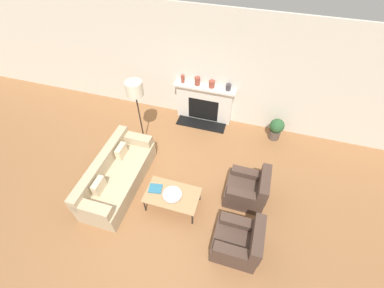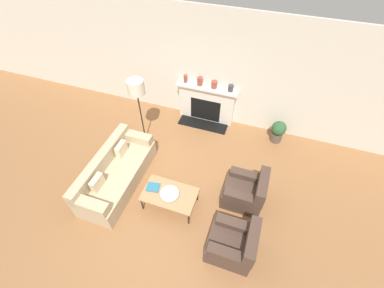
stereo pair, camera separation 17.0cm
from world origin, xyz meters
The scene contains 15 objects.
ground_plane centered at (0.00, 0.00, 0.00)m, with size 18.00×18.00×0.00m, color #99663D.
wall_back centered at (0.00, 2.98, 1.45)m, with size 18.00×0.06×2.90m.
fireplace centered at (0.15, 2.84, 0.51)m, with size 1.59×0.59×1.05m.
couch centered at (-1.07, 0.18, 0.30)m, with size 0.83×2.07×0.76m.
armchair_near centered at (1.66, -0.48, 0.30)m, with size 0.80×0.73×0.80m.
armchair_far centered at (1.66, 0.64, 0.30)m, with size 0.80×0.73×0.80m.
coffee_table centered at (0.24, 0.03, 0.37)m, with size 1.07×0.64×0.39m.
bowl centered at (0.25, 0.01, 0.43)m, with size 0.37×0.37×0.06m.
book centered at (-0.12, 0.06, 0.41)m, with size 0.29×0.25×0.02m.
floor_lamp centered at (-1.08, 1.56, 1.46)m, with size 0.37×0.37×1.75m.
mantel_vase_left centered at (-0.43, 2.85, 1.15)m, with size 0.09×0.09×0.20m.
mantel_vase_center_left centered at (-0.05, 2.85, 1.15)m, with size 0.14×0.14×0.21m.
mantel_vase_center_right centered at (0.32, 2.85, 1.14)m, with size 0.15×0.15×0.18m.
mantel_vase_right centered at (0.74, 2.85, 1.13)m, with size 0.13×0.13×0.16m.
potted_plant centered at (2.08, 2.62, 0.33)m, with size 0.36×0.36×0.59m.
Camera 1 is at (1.39, -2.45, 4.75)m, focal length 24.00 mm.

